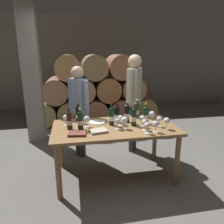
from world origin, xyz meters
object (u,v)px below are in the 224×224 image
(wine_bottle_0, at_px, (78,114))
(wine_glass_9, at_px, (156,124))
(wine_glass_3, at_px, (124,120))
(leather_ledger, at_px, (98,131))
(wine_bottle_1, at_px, (146,115))
(wine_bottle_4, at_px, (117,114))
(wine_glass_0, at_px, (147,126))
(tasting_notebook, at_px, (77,134))
(wine_glass_5, at_px, (167,121))
(sommelier_presenting, at_px, (134,94))
(wine_bottle_3, at_px, (69,120))
(wine_glass_1, at_px, (152,114))
(wine_glass_2, at_px, (66,118))
(wine_bottle_5, at_px, (134,117))
(wine_bottle_7, at_px, (127,113))
(wine_bottle_6, at_px, (137,110))
(wine_bottle_8, at_px, (80,120))
(serving_plate, at_px, (97,122))
(wine_glass_6, at_px, (87,119))
(wine_bottle_2, at_px, (111,116))
(dining_table, at_px, (115,132))
(wine_glass_4, at_px, (120,118))
(wine_glass_10, at_px, (117,121))
(wine_glass_8, at_px, (142,119))
(wine_glass_7, at_px, (159,119))
(taster_seated_left, at_px, (79,104))
(wine_glass_11, at_px, (144,122))

(wine_bottle_0, relative_size, wine_glass_9, 1.84)
(wine_glass_3, xyz_separation_m, leather_ledger, (-0.36, -0.06, -0.10))
(wine_bottle_1, relative_size, wine_bottle_4, 1.06)
(wine_glass_0, distance_m, tasting_notebook, 0.88)
(wine_bottle_0, distance_m, wine_glass_5, 1.25)
(tasting_notebook, bearing_deg, wine_glass_5, 7.20)
(tasting_notebook, bearing_deg, wine_bottle_0, 93.75)
(wine_bottle_1, height_order, sommelier_presenting, sommelier_presenting)
(wine_bottle_1, distance_m, wine_bottle_3, 1.07)
(wine_glass_1, bearing_deg, wine_glass_2, 176.86)
(wine_bottle_5, distance_m, tasting_notebook, 0.82)
(sommelier_presenting, bearing_deg, wine_bottle_7, -114.71)
(wine_bottle_6, height_order, wine_bottle_7, wine_bottle_7)
(wine_bottle_8, relative_size, wine_glass_3, 1.81)
(serving_plate, bearing_deg, wine_bottle_0, 163.05)
(wine_bottle_1, xyz_separation_m, wine_bottle_6, (-0.04, 0.29, -0.00))
(wine_bottle_7, distance_m, serving_plate, 0.45)
(wine_bottle_8, relative_size, wine_glass_6, 1.84)
(wine_bottle_0, height_order, wine_bottle_7, wine_bottle_7)
(wine_glass_6, bearing_deg, wine_bottle_2, 2.33)
(wine_bottle_3, distance_m, wine_glass_5, 1.29)
(wine_bottle_3, bearing_deg, wine_glass_0, -19.73)
(wine_bottle_4, height_order, wine_glass_2, wine_bottle_4)
(wine_glass_0, xyz_separation_m, wine_glass_6, (-0.73, 0.38, 0.01))
(dining_table, xyz_separation_m, wine_bottle_6, (0.41, 0.32, 0.22))
(wine_bottle_4, distance_m, wine_glass_0, 0.57)
(wine_bottle_1, bearing_deg, wine_glass_6, 179.07)
(wine_glass_4, bearing_deg, wine_glass_10, -120.04)
(wine_glass_4, height_order, sommelier_presenting, sommelier_presenting)
(wine_glass_8, bearing_deg, wine_glass_0, -94.26)
(wine_bottle_2, height_order, wine_glass_1, wine_bottle_2)
(wine_glass_7, xyz_separation_m, tasting_notebook, (-1.12, -0.09, -0.09))
(wine_bottle_3, xyz_separation_m, wine_glass_0, (0.96, -0.34, -0.02))
(wine_glass_3, bearing_deg, tasting_notebook, -170.49)
(wine_bottle_2, height_order, wine_glass_3, wine_bottle_2)
(taster_seated_left, bearing_deg, leather_ledger, -76.67)
(wine_bottle_7, distance_m, sommelier_presenting, 0.68)
(wine_glass_4, relative_size, leather_ledger, 0.67)
(wine_bottle_5, distance_m, wine_bottle_8, 0.74)
(wine_bottle_6, relative_size, taster_seated_left, 0.19)
(wine_bottle_1, height_order, wine_glass_4, wine_bottle_1)
(wine_bottle_8, distance_m, wine_glass_11, 0.85)
(wine_bottle_8, distance_m, wine_glass_3, 0.59)
(wine_bottle_4, height_order, wine_glass_8, wine_bottle_4)
(wine_glass_5, xyz_separation_m, wine_glass_6, (-1.04, 0.28, -0.00))
(tasting_notebook, bearing_deg, wine_glass_0, 0.01)
(wine_glass_11, height_order, serving_plate, wine_glass_11)
(wine_bottle_3, relative_size, wine_glass_8, 1.79)
(wine_glass_7, xyz_separation_m, wine_glass_8, (-0.23, 0.05, 0.01))
(wine_bottle_6, relative_size, sommelier_presenting, 0.17)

